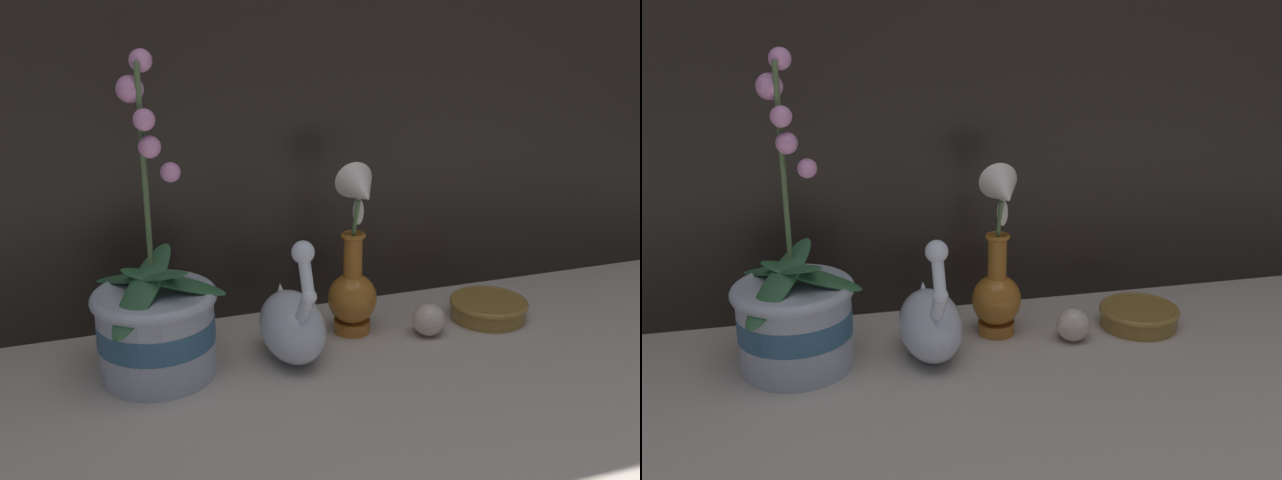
{
  "view_description": "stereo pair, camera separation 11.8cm",
  "coord_description": "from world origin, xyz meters",
  "views": [
    {
      "loc": [
        -0.38,
        -0.92,
        0.56
      ],
      "look_at": [
        -0.03,
        0.14,
        0.18
      ],
      "focal_mm": 42.0,
      "sensor_mm": 36.0,
      "label": 1
    },
    {
      "loc": [
        -0.27,
        -0.95,
        0.56
      ],
      "look_at": [
        -0.03,
        0.14,
        0.18
      ],
      "focal_mm": 42.0,
      "sensor_mm": 36.0,
      "label": 2
    }
  ],
  "objects": [
    {
      "name": "blue_vase",
      "position": [
        0.04,
        0.15,
        0.12
      ],
      "size": [
        0.08,
        0.11,
        0.29
      ],
      "color": "#B26B23",
      "rests_on": "ground_plane"
    },
    {
      "name": "ground_plane",
      "position": [
        0.0,
        0.0,
        0.0
      ],
      "size": [
        2.8,
        2.8,
        0.0
      ],
      "primitive_type": "plane",
      "color": "#BCB2A3"
    },
    {
      "name": "orchid_potted_plant",
      "position": [
        -0.29,
        0.11,
        0.09
      ],
      "size": [
        0.2,
        0.23,
        0.48
      ],
      "color": "#B2BCCC",
      "rests_on": "ground_plane"
    },
    {
      "name": "glass_sphere",
      "position": [
        0.15,
        0.1,
        0.03
      ],
      "size": [
        0.06,
        0.06,
        0.06
      ],
      "color": "beige",
      "rests_on": "ground_plane"
    },
    {
      "name": "amber_dish",
      "position": [
        0.28,
        0.13,
        0.02
      ],
      "size": [
        0.14,
        0.14,
        0.03
      ],
      "color": "olive",
      "rests_on": "ground_plane"
    },
    {
      "name": "swan_figurine",
      "position": [
        -0.09,
        0.1,
        0.06
      ],
      "size": [
        0.1,
        0.19,
        0.21
      ],
      "color": "silver",
      "rests_on": "ground_plane"
    }
  ]
}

